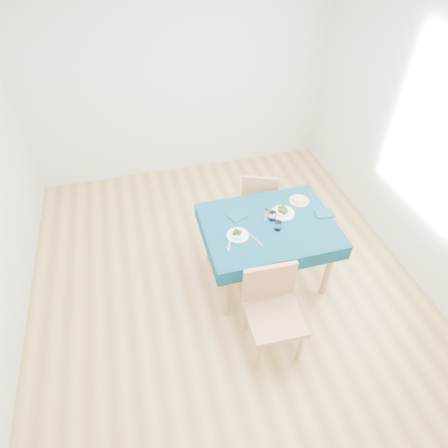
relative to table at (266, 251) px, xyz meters
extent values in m
cube|color=#A48044|center=(-0.44, 0.02, -0.39)|extent=(4.00, 4.50, 0.02)
cube|color=silver|center=(-0.44, 2.27, 0.97)|extent=(4.00, 0.02, 2.70)
cube|color=silver|center=(1.56, 0.02, 0.97)|extent=(0.02, 4.50, 2.70)
cube|color=#073653|center=(0.00, 0.00, 0.00)|extent=(1.26, 0.95, 0.76)
cube|color=#B17F53|center=(-0.21, -0.79, 0.20)|extent=(0.48, 0.53, 1.16)
cube|color=#B17F53|center=(0.20, 0.79, 0.12)|extent=(0.53, 0.55, 0.99)
cube|color=silver|center=(-0.44, -0.15, 0.38)|extent=(0.10, 0.18, 0.00)
cube|color=silver|center=(-0.19, -0.17, 0.38)|extent=(0.09, 0.19, 0.00)
cube|color=silver|center=(0.02, 0.13, 0.38)|extent=(0.10, 0.18, 0.00)
cube|color=silver|center=(0.54, -0.02, 0.38)|extent=(0.04, 0.19, 0.00)
cube|color=navy|center=(-0.25, 0.19, 0.38)|extent=(0.21, 0.18, 0.01)
cube|color=navy|center=(0.58, 0.00, 0.38)|extent=(0.19, 0.15, 0.01)
cylinder|color=white|center=(0.05, 0.05, 0.42)|extent=(0.07, 0.07, 0.09)
cylinder|color=white|center=(0.05, -0.09, 0.42)|extent=(0.07, 0.07, 0.09)
cylinder|color=#B1C560|center=(0.42, 0.25, 0.38)|extent=(0.21, 0.21, 0.01)
cube|color=beige|center=(0.42, 0.25, 0.40)|extent=(0.12, 0.12, 0.02)
camera|label=1|loc=(-1.09, -2.42, 2.81)|focal=30.00mm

